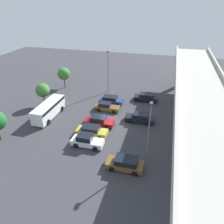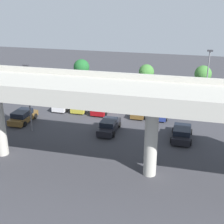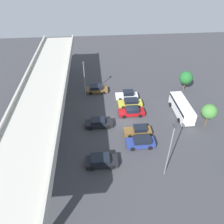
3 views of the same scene
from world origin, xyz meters
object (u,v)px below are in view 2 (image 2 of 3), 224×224
Objects in this scene: parked_car_4 at (102,107)px; parked_car_5 at (82,104)px; parked_car_2 at (140,110)px; parked_car_7 at (23,116)px; shuttle_bus at (121,84)px; tree_front_right at (146,72)px; parked_car_6 at (64,103)px; tree_front_far_right at (81,67)px; lamp_post_near_aisle at (28,93)px; lamp_post_mid_lot at (207,78)px; parked_car_0 at (182,133)px; parked_car_1 at (160,111)px; parked_car_3 at (109,126)px; tree_front_left at (203,74)px.

parked_car_4 is 2.93m from parked_car_5.
parked_car_7 reaches higher than parked_car_2.
tree_front_right is at bearing 39.97° from shuttle_bus.
tree_front_far_right is (1.88, -12.60, 2.32)m from parked_car_6.
tree_front_right is (-7.12, -11.97, 2.32)m from parked_car_5.
lamp_post_near_aisle reaches higher than tree_front_far_right.
parked_car_4 is 1.04× the size of tree_front_far_right.
tree_front_far_right reaches higher than parked_car_2.
tree_front_far_right is at bearing -26.05° from lamp_post_mid_lot.
parked_car_0 is 7.00m from parked_car_1.
parked_car_3 is 1.10× the size of tree_front_right.
tree_front_right is (9.34, -9.89, -2.04)m from lamp_post_mid_lot.
shuttle_bus reaches higher than parked_car_2.
parked_car_1 is 0.93× the size of parked_car_4.
tree_front_left reaches higher than parked_car_5.
lamp_post_mid_lot is (-19.12, -2.33, 4.28)m from parked_car_6.
shuttle_bus reaches higher than parked_car_7.
parked_car_4 is 0.59× the size of lamp_post_near_aisle.
parked_car_2 is at bearing 42.68° from parked_car_0.
parked_car_3 is (5.28, 6.28, -0.05)m from parked_car_1.
tree_front_far_right reaches higher than parked_car_7.
shuttle_bus is 15.12m from lamp_post_mid_lot.
lamp_post_near_aisle is (6.23, 8.34, 3.95)m from parked_car_4.
parked_car_5 is 10.00m from lamp_post_near_aisle.
parked_car_6 is 19.73m from lamp_post_mid_lot.
parked_car_0 reaches higher than parked_car_2.
parked_car_7 is at bearing 89.66° from parked_car_3.
parked_car_6 is at bearing -89.69° from parked_car_4.
parked_car_4 is at bearing 70.99° from tree_front_right.
shuttle_bus reaches higher than parked_car_1.
lamp_post_mid_lot reaches higher than lamp_post_near_aisle.
parked_car_0 is at bearing 83.09° from tree_front_left.
lamp_post_mid_lot is at bearing -27.63° from shuttle_bus.
lamp_post_near_aisle is at bearing -36.75° from parked_car_4.
parked_car_6 is 12.94m from tree_front_far_right.
parked_car_2 is at bearing 90.08° from parked_car_5.
tree_front_left is (-16.26, -12.15, 2.51)m from parked_car_5.
shuttle_bus is (7.43, -8.98, 0.71)m from parked_car_1.
lamp_post_mid_lot is (-16.47, -2.09, 4.36)m from parked_car_5.
parked_car_1 is 8.20m from parked_car_3.
lamp_post_near_aisle reaches higher than tree_front_left.
parked_car_0 is 0.96× the size of parked_car_4.
parked_car_5 is 9.58m from shuttle_bus.
parked_car_4 is at bearing 61.04° from parked_car_0.
parked_car_5 is (2.92, -0.21, -0.03)m from parked_car_4.
parked_car_3 is at bearing 37.91° from lamp_post_mid_lot.
parked_car_2 is 14.81m from tree_front_left.
lamp_post_mid_lot reaches higher than parked_car_3.
parked_car_6 is 0.99× the size of tree_front_far_right.
parked_car_2 reaches higher than parked_car_5.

